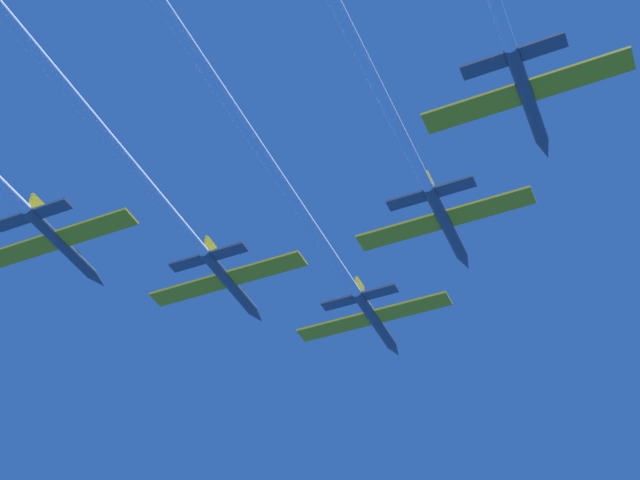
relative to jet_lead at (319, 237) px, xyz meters
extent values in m
cylinder|color=#4C5660|center=(0.00, 16.20, -0.03)|extent=(1.26, 11.46, 1.26)
cone|color=#4C5660|center=(0.00, 23.19, -0.03)|extent=(1.24, 2.52, 1.24)
ellipsoid|color=black|center=(0.00, 18.73, 0.51)|extent=(0.88, 2.29, 0.63)
cube|color=yellow|center=(-4.99, 15.63, -0.03)|extent=(8.71, 2.52, 0.28)
cube|color=yellow|center=(4.99, 15.63, -0.03)|extent=(8.71, 2.52, 0.28)
cube|color=yellow|center=(0.00, 11.62, 1.52)|extent=(0.33, 2.06, 1.83)
cube|color=#4C5660|center=(-2.59, 11.39, -0.03)|extent=(3.92, 1.51, 0.28)
cube|color=#4C5660|center=(2.59, 11.39, -0.03)|extent=(3.92, 1.51, 0.28)
cylinder|color=white|center=(0.00, -11.48, -0.03)|extent=(1.13, 43.90, 1.13)
cylinder|color=#4C5660|center=(-12.33, 3.00, 0.02)|extent=(1.26, 11.46, 1.26)
cone|color=#4C5660|center=(-12.33, 9.99, 0.02)|extent=(1.24, 2.52, 1.24)
ellipsoid|color=black|center=(-12.33, 5.53, 0.56)|extent=(0.88, 2.29, 0.63)
cube|color=yellow|center=(-17.32, 2.43, 0.02)|extent=(8.71, 2.52, 0.28)
cube|color=yellow|center=(-7.34, 2.43, 0.02)|extent=(8.71, 2.52, 0.28)
cube|color=yellow|center=(-12.33, -1.58, 1.57)|extent=(0.33, 2.06, 1.83)
cube|color=#4C5660|center=(-14.92, -1.81, 0.02)|extent=(3.92, 1.51, 0.28)
cube|color=#4C5660|center=(-9.74, -1.81, 0.02)|extent=(3.92, 1.51, 0.28)
cylinder|color=white|center=(-12.33, -21.79, 0.02)|extent=(1.13, 38.13, 1.13)
cylinder|color=#4C5660|center=(12.90, 3.19, -0.04)|extent=(1.26, 11.46, 1.26)
cone|color=#4C5660|center=(12.90, 10.18, -0.04)|extent=(1.24, 2.52, 1.24)
ellipsoid|color=black|center=(12.90, 5.71, 0.50)|extent=(0.88, 2.29, 0.63)
cube|color=yellow|center=(7.91, 2.62, -0.04)|extent=(8.71, 2.52, 0.28)
cube|color=yellow|center=(17.88, 2.62, -0.04)|extent=(8.71, 2.52, 0.28)
cube|color=yellow|center=(12.90, -1.39, 1.51)|extent=(0.33, 2.06, 1.83)
cube|color=#4C5660|center=(10.31, -1.62, -0.04)|extent=(3.92, 1.51, 0.28)
cube|color=#4C5660|center=(15.49, -1.62, -0.04)|extent=(3.92, 1.51, 0.28)
cylinder|color=white|center=(12.90, -24.08, -0.04)|extent=(1.13, 43.07, 1.13)
cylinder|color=#4C5660|center=(-25.71, -10.01, 0.24)|extent=(1.26, 11.46, 1.26)
cone|color=#4C5660|center=(-25.71, -3.01, 0.24)|extent=(1.24, 2.52, 1.24)
ellipsoid|color=black|center=(-25.71, -7.48, 0.77)|extent=(0.88, 2.29, 0.63)
cube|color=yellow|center=(-30.70, -10.58, 0.24)|extent=(8.71, 2.52, 0.28)
cube|color=yellow|center=(-20.72, -10.58, 0.24)|extent=(8.71, 2.52, 0.28)
cube|color=yellow|center=(-25.71, -14.59, 1.78)|extent=(0.33, 2.06, 1.83)
cube|color=#4C5660|center=(-28.30, -14.82, 0.24)|extent=(3.92, 1.51, 0.28)
cube|color=#4C5660|center=(-23.12, -14.82, 0.24)|extent=(3.92, 1.51, 0.28)
cylinder|color=#4C5660|center=(24.75, -10.35, -0.37)|extent=(1.26, 11.46, 1.26)
cone|color=#4C5660|center=(24.75, -3.36, -0.37)|extent=(1.24, 2.52, 1.24)
ellipsoid|color=black|center=(24.75, -7.83, 0.16)|extent=(0.88, 2.29, 0.63)
cube|color=yellow|center=(19.77, -10.93, -0.37)|extent=(8.71, 2.52, 0.28)
cube|color=yellow|center=(29.74, -10.93, -0.37)|extent=(8.71, 2.52, 0.28)
cube|color=yellow|center=(24.75, -14.94, 1.18)|extent=(0.33, 2.06, 1.83)
cube|color=#4C5660|center=(22.16, -15.17, -0.37)|extent=(3.92, 1.51, 0.28)
cube|color=#4C5660|center=(27.34, -15.17, -0.37)|extent=(3.92, 1.51, 0.28)
camera|label=1|loc=(29.02, -65.53, -62.21)|focal=50.66mm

